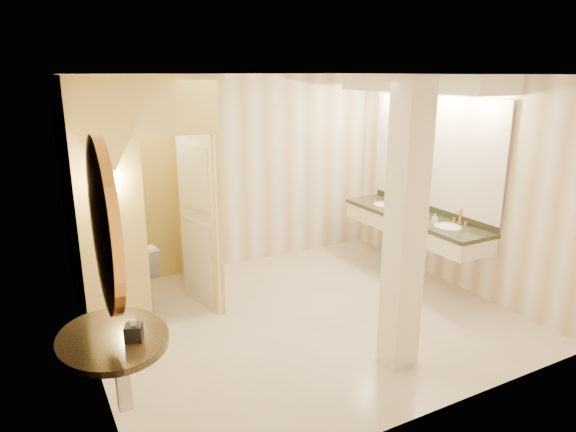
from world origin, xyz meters
name	(u,v)px	position (x,y,z in m)	size (l,w,h in m)	color
floor	(303,317)	(0.00, 0.00, 0.00)	(4.50, 4.50, 0.00)	beige
ceiling	(305,74)	(0.00, 0.00, 2.70)	(4.50, 4.50, 0.00)	white
wall_back	(233,173)	(0.00, 2.00, 1.35)	(4.50, 0.02, 2.70)	white
wall_front	(436,262)	(0.00, -2.00, 1.35)	(4.50, 0.02, 2.70)	white
wall_left	(83,233)	(-2.25, 0.00, 1.35)	(0.02, 4.00, 2.70)	white
wall_right	(456,183)	(2.25, 0.00, 1.35)	(0.02, 4.00, 2.70)	white
toilet_closet	(177,193)	(-1.11, 0.97, 1.39)	(1.50, 1.55, 2.70)	#F2DF7E
wall_sconce	(108,179)	(-1.93, 0.43, 1.73)	(0.14, 0.14, 0.42)	gold
vanity	(420,159)	(1.98, 0.40, 1.63)	(0.75, 2.49, 2.09)	white
console_shelf	(109,276)	(-2.21, -1.10, 1.34)	(0.98, 0.98, 1.94)	black
pillar	(405,229)	(0.35, -1.24, 1.35)	(0.28, 0.28, 2.70)	white
tissue_box	(134,333)	(-2.10, -1.24, 0.93)	(0.12, 0.12, 0.12)	black
toilet	(134,273)	(-1.62, 1.24, 0.41)	(0.46, 0.80, 0.82)	white
soap_bottle_a	(435,218)	(1.90, -0.04, 0.94)	(0.06, 0.06, 0.12)	beige
soap_bottle_b	(390,204)	(1.86, 0.81, 0.93)	(0.09, 0.09, 0.12)	silver
soap_bottle_c	(420,210)	(1.90, 0.23, 0.98)	(0.08, 0.08, 0.22)	#C6B28C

